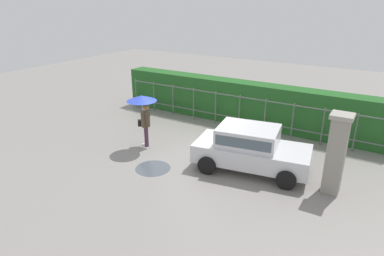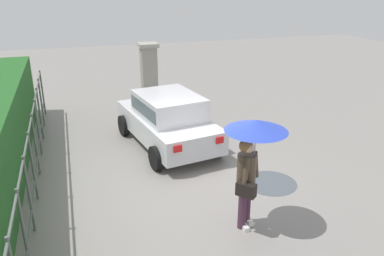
{
  "view_description": "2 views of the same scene",
  "coord_description": "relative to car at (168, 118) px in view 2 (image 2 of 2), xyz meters",
  "views": [
    {
      "loc": [
        5.6,
        -9.63,
        5.35
      ],
      "look_at": [
        0.01,
        -0.46,
        1.2
      ],
      "focal_mm": 31.55,
      "sensor_mm": 36.0,
      "label": 1
    },
    {
      "loc": [
        -7.53,
        2.35,
        4.28
      ],
      "look_at": [
        0.06,
        -0.12,
        1.22
      ],
      "focal_mm": 36.18,
      "sensor_mm": 36.0,
      "label": 2
    }
  ],
  "objects": [
    {
      "name": "ground_plane",
      "position": [
        -1.99,
        0.06,
        -0.8
      ],
      "size": [
        40.0,
        40.0,
        0.0
      ],
      "primitive_type": "plane",
      "color": "gray"
    },
    {
      "name": "car",
      "position": [
        0.0,
        0.0,
        0.0
      ],
      "size": [
        3.93,
        2.33,
        1.48
      ],
      "rotation": [
        0.0,
        0.0,
        0.16
      ],
      "color": "silver",
      "rests_on": "ground"
    },
    {
      "name": "pedestrian",
      "position": [
        -4.04,
        -0.47,
        0.78
      ],
      "size": [
        1.1,
        1.1,
        2.08
      ],
      "rotation": [
        0.0,
        0.0,
        -2.43
      ],
      "color": "#47283D",
      "rests_on": "ground"
    },
    {
      "name": "gate_pillar",
      "position": [
        2.6,
        -0.07,
        0.44
      ],
      "size": [
        0.6,
        0.6,
        2.42
      ],
      "color": "gray",
      "rests_on": "ground"
    },
    {
      "name": "fence_section",
      "position": [
        -1.85,
        3.3,
        0.02
      ],
      "size": [
        11.59,
        0.05,
        1.5
      ],
      "color": "#59605B",
      "rests_on": "ground"
    },
    {
      "name": "puddle_near",
      "position": [
        -2.76,
        -1.65,
        -0.8
      ],
      "size": [
        1.19,
        1.19,
        0.0
      ],
      "primitive_type": "cylinder",
      "color": "#4C545B",
      "rests_on": "ground"
    }
  ]
}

